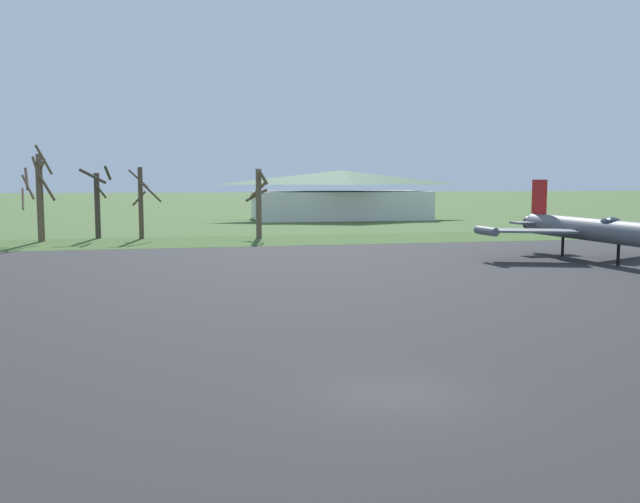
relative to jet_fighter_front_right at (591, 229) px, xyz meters
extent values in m
plane|color=#425B2D|center=(-24.01, -27.06, -2.41)|extent=(600.00, 600.00, 0.00)
cube|color=#28282B|center=(-24.01, -10.83, -2.39)|extent=(77.92, 54.11, 0.05)
cube|color=#385425|center=(-24.01, 22.23, -2.38)|extent=(137.92, 12.00, 0.06)
cylinder|color=#565B60|center=(-0.01, 0.17, -0.05)|extent=(2.56, 14.38, 1.65)
cylinder|color=black|center=(-0.49, 7.64, -0.05)|extent=(1.21, 0.98, 1.16)
ellipsoid|color=#19232D|center=(0.13, -2.11, 0.41)|extent=(1.23, 2.32, 1.16)
cube|color=#565B60|center=(-4.10, 1.46, -0.17)|extent=(6.89, 4.67, 0.15)
cube|color=#565B60|center=(3.88, 1.97, -0.17)|extent=(6.89, 5.28, 0.15)
cylinder|color=#565B60|center=(-7.31, 1.93, -0.17)|extent=(0.78, 2.68, 0.62)
cube|color=red|center=(-0.43, 6.66, 2.18)|extent=(0.32, 1.86, 2.80)
cube|color=#565B60|center=(-1.74, 6.45, 0.08)|extent=(2.08, 1.66, 0.15)
cube|color=#565B60|center=(0.90, 6.62, 0.08)|extent=(2.08, 1.66, 0.15)
cylinder|color=black|center=(0.19, -2.97, -1.64)|extent=(0.22, 0.22, 1.54)
cylinder|color=black|center=(-0.21, 3.31, -1.64)|extent=(0.22, 0.22, 1.54)
cylinder|color=brown|center=(-41.98, 25.02, 1.20)|extent=(0.43, 0.43, 7.22)
cylinder|color=brown|center=(-41.68, 25.39, 4.74)|extent=(1.02, 0.87, 1.70)
cylinder|color=brown|center=(-41.31, 24.47, 5.41)|extent=(1.43, 1.64, 2.77)
cylinder|color=brown|center=(-42.79, 24.43, 2.88)|extent=(1.46, 1.88, 2.30)
cylinder|color=brown|center=(-43.35, 24.78, 1.79)|extent=(0.71, 2.88, 2.04)
cylinder|color=brown|center=(-41.97, 25.82, 1.79)|extent=(0.55, 0.55, 8.41)
cylinder|color=brown|center=(-41.26, 25.28, 2.79)|extent=(1.39, 1.73, 2.57)
cylinder|color=brown|center=(-42.29, 25.58, 5.01)|extent=(0.81, 0.97, 1.52)
cylinder|color=brown|center=(-43.09, 25.56, 3.63)|extent=(0.82, 2.48, 2.17)
cylinder|color=#42382D|center=(-37.02, 28.43, 0.90)|extent=(0.55, 0.55, 6.63)
cylinder|color=#42382D|center=(-35.90, 28.30, 4.21)|extent=(0.56, 2.40, 1.45)
cylinder|color=#42382D|center=(-36.65, 27.94, 2.48)|extent=(1.23, 1.00, 1.63)
cylinder|color=#42382D|center=(-37.26, 27.18, 3.89)|extent=(2.68, 0.79, 1.59)
cylinder|color=brown|center=(-32.70, 26.86, 1.19)|extent=(0.48, 0.48, 7.21)
cylinder|color=brown|center=(-31.61, 26.01, 2.27)|extent=(1.93, 2.39, 1.99)
cylinder|color=brown|center=(-32.85, 25.96, 3.64)|extent=(1.95, 0.49, 1.86)
cylinder|color=brown|center=(-32.88, 27.48, 1.66)|extent=(1.43, 0.59, 1.51)
cylinder|color=brown|center=(-21.07, 25.09, 1.11)|extent=(0.57, 0.57, 7.05)
cylinder|color=brown|center=(-21.17, 26.18, 1.95)|extent=(2.33, 0.48, 1.38)
cylinder|color=brown|center=(-20.99, 25.88, 2.53)|extent=(1.83, 0.48, 1.81)
cylinder|color=brown|center=(-20.68, 24.64, 3.80)|extent=(1.27, 1.17, 1.53)
cube|color=silver|center=(-4.65, 56.68, -0.33)|extent=(25.71, 11.88, 4.17)
pyramid|color=#38563D|center=(-4.65, 56.68, 3.86)|extent=(26.99, 12.47, 2.10)
camera|label=1|loc=(-30.11, -45.19, 3.62)|focal=39.15mm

